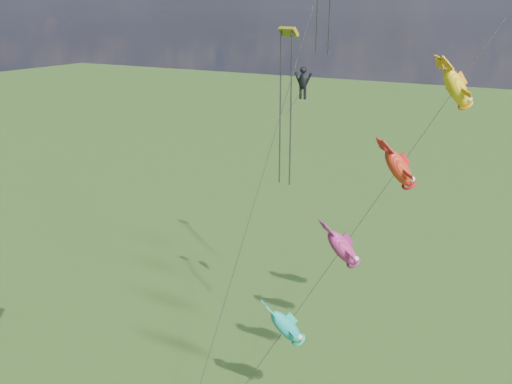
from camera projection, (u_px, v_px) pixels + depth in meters
The scene contains 2 objects.
fish_windsock_rig at pixel (370, 209), 28.01m from camera, with size 10.30×12.35×20.46m.
parafoil_rig at pixel (302, 58), 29.52m from camera, with size 1.80×17.52×28.03m.
Camera 1 is at (23.13, -16.94, 20.92)m, focal length 40.00 mm.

